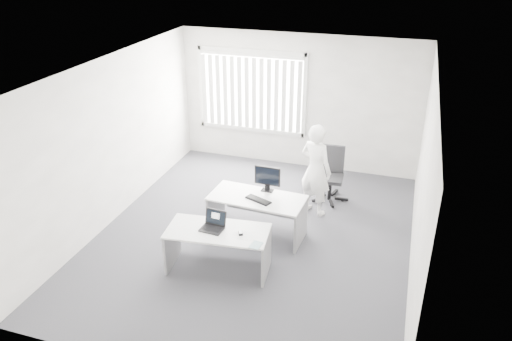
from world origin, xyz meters
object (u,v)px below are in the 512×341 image
(desk_far, at_px, (257,208))
(monitor, at_px, (267,179))
(person, at_px, (316,170))
(office_chair, at_px, (330,183))
(laptop, at_px, (211,222))
(desk_near, at_px, (218,241))

(desk_far, relative_size, monitor, 3.63)
(person, height_order, monitor, person)
(office_chair, height_order, laptop, office_chair)
(desk_far, bearing_deg, laptop, -103.78)
(laptop, bearing_deg, desk_near, 18.03)
(laptop, bearing_deg, person, 67.37)
(desk_near, relative_size, monitor, 3.55)
(desk_near, relative_size, desk_far, 0.98)
(desk_far, distance_m, monitor, 0.50)
(person, xyz_separation_m, laptop, (-1.09, -2.11, -0.03))
(desk_far, height_order, office_chair, office_chair)
(desk_far, bearing_deg, person, 56.96)
(person, distance_m, monitor, 1.00)
(desk_far, height_order, monitor, monitor)
(laptop, distance_m, monitor, 1.43)
(desk_near, height_order, monitor, monitor)
(desk_far, xyz_separation_m, laptop, (-0.34, -1.10, 0.30))
(office_chair, xyz_separation_m, laptop, (-1.27, -2.69, 0.48))
(laptop, bearing_deg, office_chair, 69.35)
(desk_near, bearing_deg, monitor, 69.03)
(desk_near, bearing_deg, desk_far, 70.31)
(office_chair, xyz_separation_m, person, (-0.19, -0.58, 0.52))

